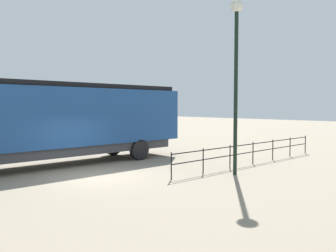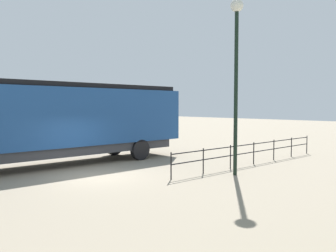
# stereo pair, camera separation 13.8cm
# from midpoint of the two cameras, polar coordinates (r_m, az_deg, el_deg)

# --- Properties ---
(ground_plane) EXTENTS (120.00, 120.00, 0.00)m
(ground_plane) POSITION_cam_midpoint_polar(r_m,az_deg,el_deg) (14.74, -11.16, -8.12)
(ground_plane) COLOR gray
(locomotive) EXTENTS (2.83, 15.18, 4.01)m
(locomotive) POSITION_cam_midpoint_polar(r_m,az_deg,el_deg) (17.55, -18.18, 1.02)
(locomotive) COLOR navy
(locomotive) RESTS_ON ground_plane
(lamp_post) EXTENTS (0.54, 0.54, 7.29)m
(lamp_post) POSITION_cam_midpoint_polar(r_m,az_deg,el_deg) (14.96, 11.39, 11.76)
(lamp_post) COLOR black
(lamp_post) RESTS_ON ground_plane
(platform_fence) EXTENTS (0.05, 11.32, 1.09)m
(platform_fence) POSITION_cam_midpoint_polar(r_m,az_deg,el_deg) (17.98, 14.08, -3.78)
(platform_fence) COLOR black
(platform_fence) RESTS_ON ground_plane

